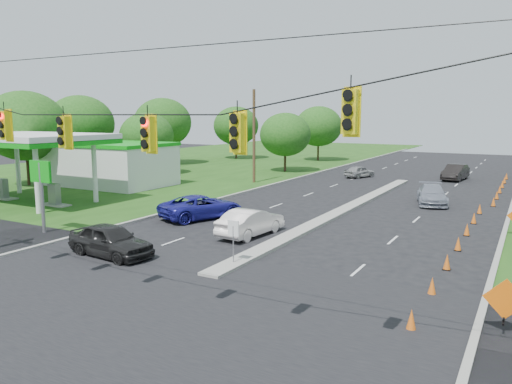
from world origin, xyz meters
The scene contains 36 objects.
ground centered at (0.00, 0.00, 0.00)m, with size 160.00×160.00×0.00m, color black.
grass_left centered at (-30.00, 20.00, 0.00)m, with size 40.00×160.00×0.06m, color #1E4714.
cross_street centered at (0.00, 0.00, 0.00)m, with size 160.00×14.00×0.02m, color black.
curb_left centered at (-10.10, 30.00, 0.00)m, with size 0.25×110.00×0.16m, color gray.
median centered at (0.00, 21.00, 0.00)m, with size 1.00×34.00×0.18m, color gray.
median_sign centered at (0.00, 6.00, 1.46)m, with size 0.55×0.06×2.05m.
signal_span centered at (-0.05, -1.00, 4.97)m, with size 25.60×0.32×9.00m.
utility_pole_far_left centered at (-12.50, 30.00, 4.50)m, with size 0.28×0.28×9.00m, color #422D1C.
gas_station centered at (-23.64, 20.24, 2.58)m, with size 18.40×19.70×5.20m.
cone_0 centered at (8.30, 3.00, 0.35)m, with size 0.32×0.32×0.70m, color orange.
cone_1 centered at (8.30, 6.50, 0.35)m, with size 0.32×0.32×0.70m, color orange.
cone_2 centered at (8.30, 10.00, 0.35)m, with size 0.32×0.32×0.70m, color orange.
cone_3 centered at (8.30, 13.50, 0.35)m, with size 0.32×0.32×0.70m, color orange.
cone_4 centered at (8.30, 17.00, 0.35)m, with size 0.32×0.32×0.70m, color orange.
cone_5 centered at (8.30, 20.50, 0.35)m, with size 0.32×0.32×0.70m, color orange.
cone_6 centered at (8.30, 24.00, 0.35)m, with size 0.32×0.32×0.70m, color orange.
cone_7 centered at (8.90, 27.50, 0.35)m, with size 0.32×0.32×0.70m, color orange.
cone_8 centered at (8.90, 31.00, 0.35)m, with size 0.32×0.32×0.70m, color orange.
cone_9 centered at (8.90, 34.50, 0.35)m, with size 0.32×0.32×0.70m, color orange.
cone_10 centered at (8.90, 38.00, 0.35)m, with size 0.32×0.32×0.70m, color orange.
cone_11 centered at (8.90, 41.50, 0.35)m, with size 0.32×0.32×0.70m, color orange.
cone_12 centered at (8.90, 45.00, 0.35)m, with size 0.32×0.32×0.70m, color orange.
work_sign_0 centered at (10.80, 4.00, 1.09)m, with size 1.27×0.58×1.37m.
tree_1 centered at (-30.00, 18.00, 5.58)m, with size 7.56×7.56×8.82m.
tree_2 centered at (-26.00, 30.00, 4.34)m, with size 5.88×5.88×6.86m.
tree_3 centered at (-32.00, 40.00, 5.58)m, with size 7.56×7.56×8.82m.
tree_4 centered at (-28.00, 52.00, 4.96)m, with size 6.72×6.72×7.84m.
tree_5 centered at (-14.00, 40.00, 4.34)m, with size 5.88×5.88×6.86m.
tree_6 centered at (-16.00, 55.00, 4.96)m, with size 6.72×6.72×7.84m.
tree_14 centered at (-34.00, 28.00, 5.58)m, with size 7.56×7.56×8.82m.
black_sedan centered at (-5.80, 4.45, 0.78)m, with size 1.84×4.56×1.55m, color black.
white_sedan centered at (-2.12, 11.24, 0.76)m, with size 1.60×4.59×1.51m, color white.
blue_pickup centered at (-7.19, 13.72, 0.76)m, with size 2.53×5.48×1.52m, color navy.
silver_car_far centered at (4.81, 26.30, 0.72)m, with size 2.02×4.97×1.44m, color gray.
silver_car_oncoming centered at (-4.83, 39.19, 0.64)m, with size 1.50×3.73×1.27m, color gray.
dark_car_receding centered at (4.36, 41.83, 0.80)m, with size 1.70×4.87×1.60m, color black.
Camera 1 is at (11.23, -12.05, 6.60)m, focal length 35.00 mm.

